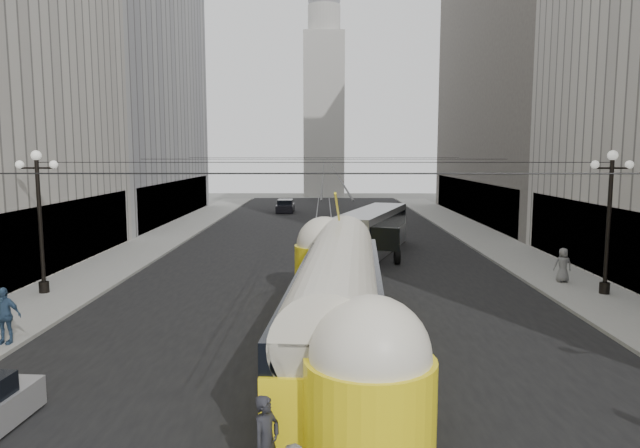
{
  "coord_description": "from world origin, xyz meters",
  "views": [
    {
      "loc": [
        0.04,
        -7.04,
        6.39
      ],
      "look_at": [
        -0.11,
        12.41,
        3.97
      ],
      "focal_mm": 32.0,
      "sensor_mm": 36.0,
      "label": 1
    }
  ],
  "objects_px": {
    "city_bus": "(372,230)",
    "pedestrian_crossing_a": "(266,442)",
    "pedestrian_sidewalk_right": "(563,265)",
    "pedestrian_sidewalk_left": "(4,315)",
    "streetcar": "(338,297)"
  },
  "relations": [
    {
      "from": "city_bus",
      "to": "pedestrian_crossing_a",
      "type": "distance_m",
      "value": 26.29
    },
    {
      "from": "pedestrian_sidewalk_right",
      "to": "pedestrian_sidewalk_left",
      "type": "relative_size",
      "value": 0.89
    },
    {
      "from": "pedestrian_sidewalk_left",
      "to": "pedestrian_crossing_a",
      "type": "bearing_deg",
      "value": -39.34
    },
    {
      "from": "pedestrian_sidewalk_left",
      "to": "streetcar",
      "type": "bearing_deg",
      "value": -0.73
    },
    {
      "from": "pedestrian_crossing_a",
      "to": "pedestrian_sidewalk_right",
      "type": "distance_m",
      "value": 21.33
    },
    {
      "from": "pedestrian_crossing_a",
      "to": "pedestrian_sidewalk_right",
      "type": "bearing_deg",
      "value": -3.72
    },
    {
      "from": "city_bus",
      "to": "pedestrian_crossing_a",
      "type": "bearing_deg",
      "value": -99.16
    },
    {
      "from": "streetcar",
      "to": "city_bus",
      "type": "height_order",
      "value": "streetcar"
    },
    {
      "from": "pedestrian_sidewalk_left",
      "to": "city_bus",
      "type": "bearing_deg",
      "value": 53.52
    },
    {
      "from": "streetcar",
      "to": "city_bus",
      "type": "bearing_deg",
      "value": 81.85
    },
    {
      "from": "streetcar",
      "to": "pedestrian_crossing_a",
      "type": "relative_size",
      "value": 9.1
    },
    {
      "from": "pedestrian_sidewalk_right",
      "to": "pedestrian_sidewalk_left",
      "type": "bearing_deg",
      "value": 28.39
    },
    {
      "from": "streetcar",
      "to": "pedestrian_sidewalk_left",
      "type": "height_order",
      "value": "streetcar"
    },
    {
      "from": "city_bus",
      "to": "pedestrian_sidewalk_right",
      "type": "bearing_deg",
      "value": -45.94
    },
    {
      "from": "pedestrian_crossing_a",
      "to": "pedestrian_sidewalk_left",
      "type": "xyz_separation_m",
      "value": [
        -9.44,
        7.89,
        0.18
      ]
    }
  ]
}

